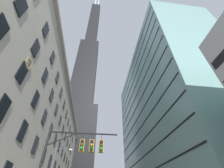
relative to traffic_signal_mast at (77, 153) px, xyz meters
name	(u,v)px	position (x,y,z in m)	size (l,w,h in m)	color
station_building	(30,137)	(-13.08, 21.34, 8.31)	(13.45, 64.04, 27.24)	beige
dark_skyscraper	(83,88)	(-8.77, 67.24, 59.16)	(22.13, 22.13, 216.87)	black
glass_office_midrise	(164,115)	(24.73, 28.88, 20.36)	(18.93, 52.13, 51.28)	gray
traffic_signal_mast	(77,153)	(0.00, 0.00, 0.00)	(6.36, 0.63, 7.09)	black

